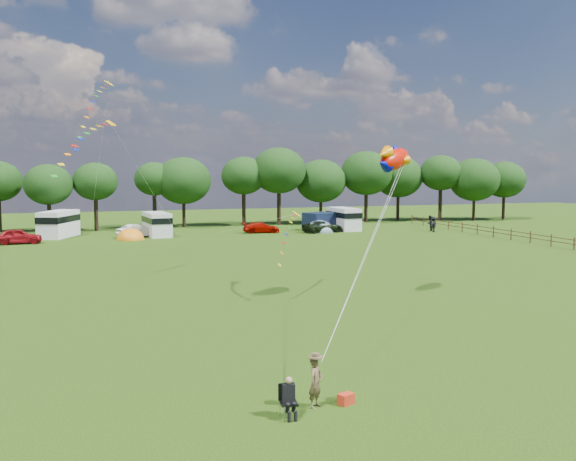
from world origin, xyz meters
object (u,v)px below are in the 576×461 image
object	(u,v)px
tent_greyblue	(319,232)
camp_chair	(288,393)
car_a	(18,236)
fish_kite	(393,159)
campervan_d	(344,218)
campervan_b	(59,223)
car_b	(138,231)
tent_orange	(130,239)
walker_a	(430,223)
walker_b	(433,224)
car_c	(261,228)
campervan_c	(157,223)
car_d	(323,227)
kite_flyer	(316,382)

from	to	relation	value
tent_greyblue	camp_chair	bearing A→B (deg)	-112.04
car_a	fish_kite	world-z (taller)	fish_kite
campervan_d	fish_kite	xyz separation A→B (m)	(-13.87, -39.18, 6.57)
campervan_b	car_b	bearing A→B (deg)	-88.04
campervan_d	tent_orange	distance (m)	25.92
fish_kite	walker_a	world-z (taller)	fish_kite
campervan_d	walker_a	distance (m)	10.35
walker_b	campervan_b	bearing A→B (deg)	-45.54
car_a	car_c	world-z (taller)	car_a
camp_chair	fish_kite	distance (m)	20.19
campervan_c	tent_greyblue	size ratio (longest dim) A/B	1.40
tent_greyblue	fish_kite	xyz separation A→B (m)	(-10.17, -37.80, 8.00)
car_b	fish_kite	size ratio (longest dim) A/B	1.23
car_d	tent_orange	bearing A→B (deg)	82.66
walker_a	car_a	bearing A→B (deg)	-38.71
tent_orange	walker_b	distance (m)	34.82
campervan_c	tent_greyblue	bearing A→B (deg)	-99.75
car_b	tent_orange	size ratio (longest dim) A/B	1.25
car_b	kite_flyer	bearing A→B (deg)	158.25
campervan_d	tent_greyblue	size ratio (longest dim) A/B	1.40
campervan_b	tent_orange	bearing A→B (deg)	-101.36
car_b	campervan_d	distance (m)	24.81
car_d	tent_orange	distance (m)	22.19
tent_greyblue	kite_flyer	xyz separation A→B (m)	(-20.35, -52.41, 0.78)
kite_flyer	walker_b	bearing A→B (deg)	14.96
car_a	campervan_b	world-z (taller)	campervan_b
campervan_c	walker_b	size ratio (longest dim) A/B	3.03
car_a	fish_kite	size ratio (longest dim) A/B	1.38
kite_flyer	fish_kite	xyz separation A→B (m)	(10.19, 14.61, 7.23)
campervan_d	car_c	bearing A→B (deg)	90.34
tent_orange	car_b	bearing A→B (deg)	62.39
tent_greyblue	walker_b	bearing A→B (deg)	-19.68
car_d	tent_orange	xyz separation A→B (m)	(-22.16, -0.85, -0.65)
campervan_d	car_b	bearing A→B (deg)	90.69
car_b	campervan_c	world-z (taller)	campervan_c
walker_a	tent_greyblue	bearing A→B (deg)	-51.63
tent_greyblue	car_a	bearing A→B (deg)	-176.37
campervan_b	walker_a	size ratio (longest dim) A/B	3.38
car_c	fish_kite	size ratio (longest dim) A/B	1.24
tent_orange	fish_kite	xyz separation A→B (m)	(11.85, -36.28, 8.00)
tent_orange	camp_chair	world-z (taller)	camp_chair
campervan_c	tent_orange	bearing A→B (deg)	124.65
car_d	campervan_b	world-z (taller)	campervan_b
campervan_b	kite_flyer	distance (m)	56.53
car_a	car_d	size ratio (longest dim) A/B	0.94
camp_chair	fish_kite	bearing A→B (deg)	61.25
campervan_d	tent_orange	world-z (taller)	campervan_d
tent_orange	kite_flyer	world-z (taller)	kite_flyer
car_d	kite_flyer	distance (m)	55.65
car_c	walker_b	size ratio (longest dim) A/B	2.25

